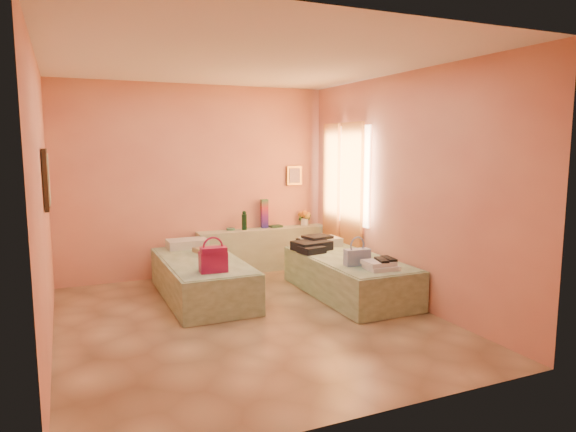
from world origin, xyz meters
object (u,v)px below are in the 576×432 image
water_bottle (244,221)px  bed_right (349,276)px  headboard_ledge (263,249)px  magenta_handbag (213,259)px  blue_handbag (357,257)px  flower_vase (305,216)px  towel_stack (381,265)px  bed_left (202,279)px  green_book (276,226)px

water_bottle → bed_right: bearing=-64.3°
headboard_ledge → magenta_handbag: 2.18m
water_bottle → blue_handbag: (0.69, -2.13, -0.19)m
flower_vase → towel_stack: (-0.19, -2.46, -0.24)m
blue_handbag → towel_stack: blue_handbag is taller
blue_handbag → towel_stack: size_ratio=0.88×
bed_left → bed_right: 1.88m
towel_stack → bed_right: bearing=91.3°
green_book → water_bottle: bearing=178.5°
flower_vase → bed_left: bearing=-150.8°
bed_left → headboard_ledge: bearing=40.3°
bed_right → water_bottle: 1.98m
bed_right → green_book: 1.83m
headboard_ledge → towel_stack: (0.54, -2.40, 0.23)m
headboard_ledge → flower_vase: size_ratio=7.23×
bed_left → bed_right: bearing=-20.2°
water_bottle → magenta_handbag: (-0.98, -1.75, -0.14)m
towel_stack → blue_handbag: bearing=116.9°
headboard_ledge → blue_handbag: size_ratio=6.67×
green_book → flower_vase: flower_vase is taller
bed_left → blue_handbag: blue_handbag is taller
green_book → bed_right: bearing=-85.7°
headboard_ledge → bed_right: 1.78m
water_bottle → towel_stack: 2.57m
bed_right → flower_vase: bearing=83.3°
flower_vase → towel_stack: size_ratio=0.81×
magenta_handbag → towel_stack: 1.94m
bed_right → green_book: green_book is taller
headboard_ledge → blue_handbag: (0.39, -2.11, 0.27)m
towel_stack → headboard_ledge: bearing=102.7°
green_book → blue_handbag: (0.16, -2.16, -0.07)m
bed_right → magenta_handbag: bearing=-179.0°
magenta_handbag → towel_stack: magenta_handbag is taller
towel_stack → water_bottle: bearing=109.2°
magenta_handbag → flower_vase: bearing=45.4°
bed_left → water_bottle: (0.94, 1.07, 0.54)m
bed_right → green_book: (-0.30, 1.75, 0.42)m
flower_vase → blue_handbag: bearing=-98.9°
blue_handbag → flower_vase: bearing=87.0°
flower_vase → magenta_handbag: (-2.01, -1.79, -0.15)m
bed_left → flower_vase: size_ratio=7.05×
green_book → magenta_handbag: (-1.51, -1.79, -0.02)m
headboard_ledge → water_bottle: bearing=176.4°
headboard_ledge → magenta_handbag: (-1.28, -1.73, 0.32)m
headboard_ledge → bed_right: size_ratio=1.02×
headboard_ledge → flower_vase: flower_vase is taller
headboard_ledge → bed_left: (-1.24, -1.05, -0.08)m
headboard_ledge → bed_right: (0.52, -1.70, -0.08)m
green_book → headboard_ledge: bearing=-172.1°
flower_vase → towel_stack: bearing=-94.5°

